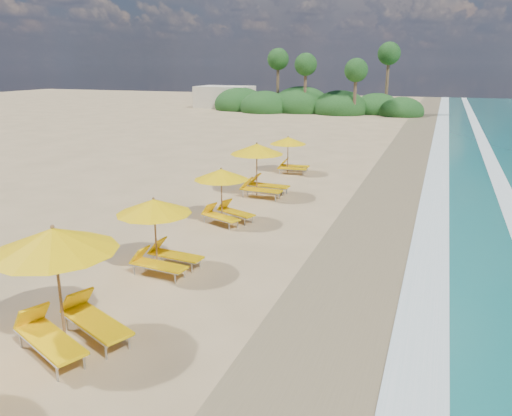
% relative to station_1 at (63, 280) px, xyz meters
% --- Properties ---
extents(ground, '(160.00, 160.00, 0.00)m').
position_rel_station_1_xyz_m(ground, '(1.55, 7.37, -1.48)').
color(ground, tan).
rests_on(ground, ground).
extents(wet_sand, '(4.00, 160.00, 0.01)m').
position_rel_station_1_xyz_m(wet_sand, '(5.55, 7.37, -1.48)').
color(wet_sand, '#85734F').
rests_on(wet_sand, ground).
extents(surf_foam, '(4.00, 160.00, 0.01)m').
position_rel_station_1_xyz_m(surf_foam, '(8.25, 7.37, -1.46)').
color(surf_foam, white).
rests_on(surf_foam, ground).
extents(station_1, '(3.46, 3.43, 2.65)m').
position_rel_station_1_xyz_m(station_1, '(0.00, 0.00, 0.00)').
color(station_1, olive).
rests_on(station_1, ground).
extents(station_2, '(2.49, 2.34, 2.18)m').
position_rel_station_1_xyz_m(station_2, '(-0.20, 4.22, -0.26)').
color(station_2, olive).
rests_on(station_2, ground).
extents(station_3, '(2.71, 2.68, 2.08)m').
position_rel_station_1_xyz_m(station_3, '(-0.33, 9.10, -0.32)').
color(station_3, olive).
rests_on(station_3, ground).
extents(station_4, '(2.69, 2.50, 2.42)m').
position_rel_station_1_xyz_m(station_4, '(-0.41, 13.32, -0.13)').
color(station_4, olive).
rests_on(station_4, ground).
extents(station_5, '(2.25, 2.10, 2.01)m').
position_rel_station_1_xyz_m(station_5, '(-0.53, 18.52, -0.36)').
color(station_5, olive).
rests_on(station_5, ground).
extents(treeline, '(25.80, 8.80, 9.74)m').
position_rel_station_1_xyz_m(treeline, '(-8.38, 52.89, -0.49)').
color(treeline, '#163D14').
rests_on(treeline, ground).
extents(beach_building, '(7.00, 5.00, 2.80)m').
position_rel_station_1_xyz_m(beach_building, '(-20.45, 55.37, -0.08)').
color(beach_building, beige).
rests_on(beach_building, ground).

